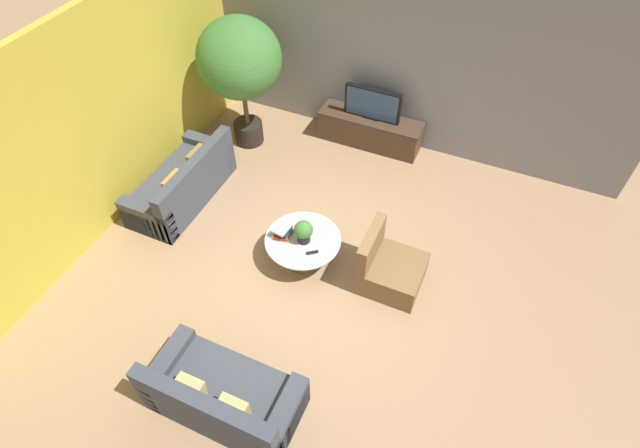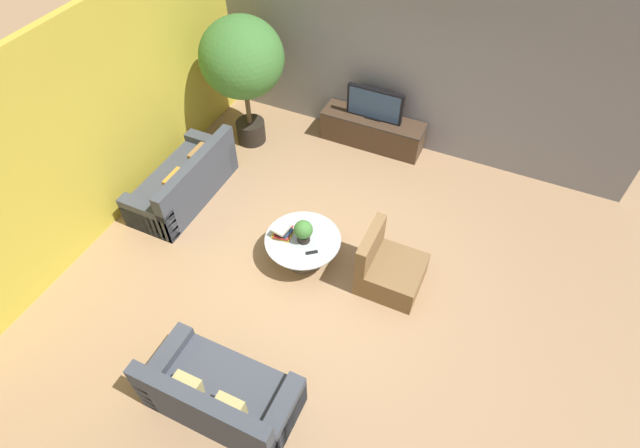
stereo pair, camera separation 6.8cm
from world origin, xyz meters
name	(u,v)px [view 2 (the right image)]	position (x,y,z in m)	size (l,w,h in m)	color
ground_plane	(319,272)	(0.00, 0.00, 0.00)	(24.00, 24.00, 0.00)	#9E7A56
back_wall_stone	(407,61)	(0.00, 3.26, 1.50)	(7.40, 0.12, 3.00)	gray
side_wall_left	(109,115)	(-3.26, 0.20, 1.50)	(0.12, 7.40, 3.00)	gold
media_console	(372,131)	(-0.35, 2.94, 0.28)	(1.78, 0.50, 0.54)	#473323
television	(375,105)	(-0.35, 2.94, 0.81)	(0.96, 0.13, 0.55)	black
coffee_table	(303,245)	(-0.30, 0.14, 0.29)	(1.04, 1.04, 0.41)	#756656
couch_by_wall	(185,183)	(-2.51, 0.49, 0.28)	(0.84, 1.85, 0.84)	#3D424C
couch_near_entry	(220,395)	(-0.18, -2.15, 0.28)	(1.64, 0.84, 0.84)	#3D424C
armchair_wicker	(388,269)	(0.90, 0.24, 0.27)	(0.80, 0.76, 0.86)	brown
potted_palm_tall	(242,61)	(-2.30, 2.15, 1.53)	(1.32, 1.32, 2.21)	black
potted_plant_tabletop	(303,231)	(-0.28, 0.12, 0.60)	(0.26, 0.26, 0.35)	black
book_stack	(283,231)	(-0.59, 0.10, 0.48)	(0.27, 0.31, 0.15)	gold
remote_black	(312,252)	(-0.09, -0.03, 0.42)	(0.04, 0.16, 0.02)	black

